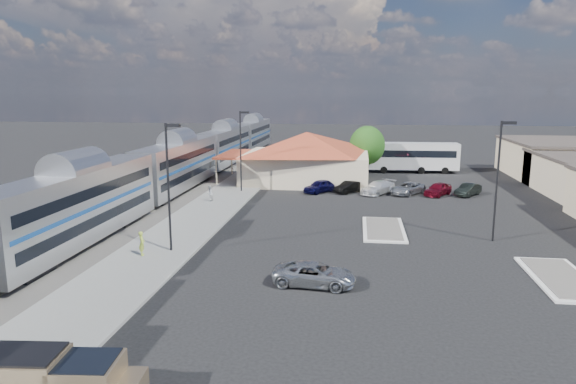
# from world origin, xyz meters

# --- Properties ---
(ground) EXTENTS (280.00, 280.00, 0.00)m
(ground) POSITION_xyz_m (0.00, 0.00, 0.00)
(ground) COLOR black
(ground) RESTS_ON ground
(railbed) EXTENTS (16.00, 100.00, 0.12)m
(railbed) POSITION_xyz_m (-21.00, 8.00, 0.06)
(railbed) COLOR #4C4944
(railbed) RESTS_ON ground
(platform) EXTENTS (5.50, 92.00, 0.18)m
(platform) POSITION_xyz_m (-12.00, 6.00, 0.09)
(platform) COLOR gray
(platform) RESTS_ON ground
(passenger_train) EXTENTS (3.00, 104.00, 5.55)m
(passenger_train) POSITION_xyz_m (-18.00, 15.53, 2.87)
(passenger_train) COLOR silver
(passenger_train) RESTS_ON ground
(freight_cars) EXTENTS (2.80, 46.00, 4.00)m
(freight_cars) POSITION_xyz_m (-24.00, 3.71, 1.93)
(freight_cars) COLOR black
(freight_cars) RESTS_ON ground
(station_depot) EXTENTS (18.35, 12.24, 6.20)m
(station_depot) POSITION_xyz_m (-4.56, 24.00, 3.13)
(station_depot) COLOR #C3AE8F
(station_depot) RESTS_ON ground
(traffic_island_south) EXTENTS (3.30, 7.50, 0.21)m
(traffic_island_south) POSITION_xyz_m (4.00, 2.00, 0.10)
(traffic_island_south) COLOR silver
(traffic_island_south) RESTS_ON ground
(traffic_island_north) EXTENTS (3.30, 7.50, 0.21)m
(traffic_island_north) POSITION_xyz_m (14.00, -8.00, 0.10)
(traffic_island_north) COLOR silver
(traffic_island_north) RESTS_ON ground
(lamp_plat_s) EXTENTS (1.08, 0.25, 9.00)m
(lamp_plat_s) POSITION_xyz_m (-10.90, -6.00, 5.34)
(lamp_plat_s) COLOR black
(lamp_plat_s) RESTS_ON ground
(lamp_plat_n) EXTENTS (1.08, 0.25, 9.00)m
(lamp_plat_n) POSITION_xyz_m (-10.90, 16.00, 5.34)
(lamp_plat_n) COLOR black
(lamp_plat_n) RESTS_ON ground
(lamp_lot) EXTENTS (1.08, 0.25, 9.00)m
(lamp_lot) POSITION_xyz_m (12.10, 0.00, 5.34)
(lamp_lot) COLOR black
(lamp_lot) RESTS_ON ground
(tree_depot) EXTENTS (4.71, 4.71, 6.63)m
(tree_depot) POSITION_xyz_m (3.00, 30.00, 4.02)
(tree_depot) COLOR #382314
(tree_depot) RESTS_ON ground
(pickup_truck) EXTENTS (5.89, 2.63, 1.97)m
(pickup_truck) POSITION_xyz_m (-8.50, -23.71, 0.94)
(pickup_truck) COLOR tan
(pickup_truck) RESTS_ON ground
(suv) EXTENTS (4.99, 2.61, 1.34)m
(suv) POSITION_xyz_m (-0.55, -10.81, 0.67)
(suv) COLOR #A7ABAF
(suv) RESTS_ON ground
(coach_bus) EXTENTS (12.84, 3.37, 4.08)m
(coach_bus) POSITION_xyz_m (9.15, 33.53, 2.35)
(coach_bus) COLOR white
(coach_bus) RESTS_ON ground
(person_a) EXTENTS (0.61, 0.71, 1.66)m
(person_a) POSITION_xyz_m (-12.52, -7.34, 1.01)
(person_a) COLOR #C4DE45
(person_a) RESTS_ON platform
(person_b) EXTENTS (0.83, 0.93, 1.61)m
(person_b) POSITION_xyz_m (-12.94, 10.20, 0.98)
(person_b) COLOR silver
(person_b) RESTS_ON platform
(parked_car_a) EXTENTS (3.88, 4.36, 1.43)m
(parked_car_a) POSITION_xyz_m (-2.31, 17.19, 0.71)
(parked_car_a) COLOR #0C0B39
(parked_car_a) RESTS_ON ground
(parked_car_b) EXTENTS (3.47, 3.87, 1.28)m
(parked_car_b) POSITION_xyz_m (0.89, 17.49, 0.64)
(parked_car_b) COLOR black
(parked_car_b) RESTS_ON ground
(parked_car_c) EXTENTS (4.41, 5.17, 1.42)m
(parked_car_c) POSITION_xyz_m (4.09, 17.19, 0.71)
(parked_car_c) COLOR white
(parked_car_c) RESTS_ON ground
(parked_car_d) EXTENTS (4.59, 5.15, 1.33)m
(parked_car_d) POSITION_xyz_m (7.29, 17.49, 0.66)
(parked_car_d) COLOR gray
(parked_car_d) RESTS_ON ground
(parked_car_e) EXTENTS (3.68, 4.41, 1.42)m
(parked_car_e) POSITION_xyz_m (10.49, 17.19, 0.71)
(parked_car_e) COLOR maroon
(parked_car_e) RESTS_ON ground
(parked_car_f) EXTENTS (3.45, 4.06, 1.32)m
(parked_car_f) POSITION_xyz_m (13.69, 17.49, 0.66)
(parked_car_f) COLOR black
(parked_car_f) RESTS_ON ground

